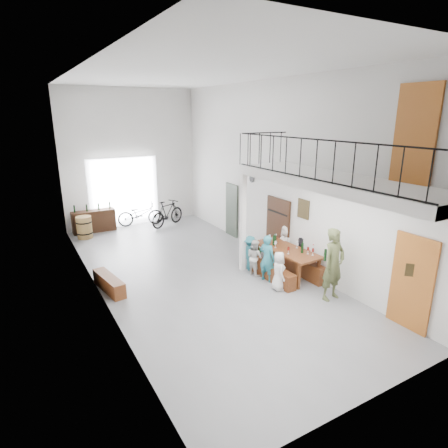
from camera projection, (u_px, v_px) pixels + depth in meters
floor at (197, 273)px, 11.00m from camera, size 12.00×12.00×0.00m
room_walls at (194, 150)px, 9.99m from camera, size 12.00×12.00×12.00m
gateway_portal at (124, 192)px, 15.35m from camera, size 2.80×0.08×2.80m
right_wall_decor at (314, 218)px, 10.24m from camera, size 0.07×8.28×5.07m
balcony at (332, 184)px, 8.50m from camera, size 1.52×5.62×4.00m
tasting_table at (287, 251)px, 10.70m from camera, size 0.96×2.15×0.79m
bench_inner at (271, 272)px, 10.51m from camera, size 0.30×1.85×0.43m
bench_wall at (296, 264)px, 10.98m from camera, size 0.30×2.17×0.50m
tableware at (286, 243)px, 10.74m from camera, size 0.60×1.62×0.35m
side_bench at (109, 283)px, 9.85m from camera, size 0.54×1.47×0.41m
oak_barrel at (84, 227)px, 13.96m from camera, size 0.57×0.57×0.84m
serving_counter at (94, 221)px, 14.74m from camera, size 1.63×0.46×0.86m
counter_bottles at (93, 207)px, 14.58m from camera, size 1.39×0.15×0.28m
guest_left_a at (279, 271)px, 9.81m from camera, size 0.47×0.59×1.06m
guest_left_b at (267, 258)px, 10.30m from camera, size 0.46×0.56×1.33m
guest_left_c at (255, 257)px, 10.76m from camera, size 0.45×0.55×1.06m
guest_left_d at (250, 253)px, 11.08m from camera, size 0.55×0.75×1.05m
guest_right_a at (314, 259)px, 10.66m from camera, size 0.45×0.66×1.04m
guest_right_b at (302, 253)px, 11.06m from camera, size 0.53×1.02×1.05m
guest_right_c at (286, 244)px, 11.55m from camera, size 0.49×0.66×1.23m
host_standing at (333, 264)px, 9.22m from camera, size 0.71×0.51×1.84m
potted_plant at (258, 248)px, 12.40m from camera, size 0.46×0.41×0.46m
bicycle_near at (140, 214)px, 15.55m from camera, size 1.95×1.02×0.98m
bicycle_far at (168, 213)px, 15.47m from camera, size 1.84×1.23×1.08m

